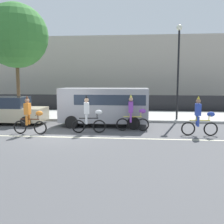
# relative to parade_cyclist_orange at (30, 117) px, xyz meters

# --- Properties ---
(ground_plane) EXTENTS (80.00, 80.00, 0.00)m
(ground_plane) POSITION_rel_parade_cyclist_orange_xyz_m (1.36, 0.01, -0.84)
(ground_plane) COLOR #4C4C4F
(road_centre_line) EXTENTS (36.00, 0.14, 0.01)m
(road_centre_line) POSITION_rel_parade_cyclist_orange_xyz_m (1.36, -0.49, -0.84)
(road_centre_line) COLOR beige
(road_centre_line) RESTS_ON ground
(sidewalk_curb) EXTENTS (60.00, 5.00, 0.15)m
(sidewalk_curb) POSITION_rel_parade_cyclist_orange_xyz_m (1.36, 6.51, -0.77)
(sidewalk_curb) COLOR #ADAAA3
(sidewalk_curb) RESTS_ON ground
(fence_line) EXTENTS (40.00, 0.08, 1.40)m
(fence_line) POSITION_rel_parade_cyclist_orange_xyz_m (1.36, 9.41, -0.14)
(fence_line) COLOR black
(fence_line) RESTS_ON ground
(building_backdrop) EXTENTS (28.00, 8.00, 6.98)m
(building_backdrop) POSITION_rel_parade_cyclist_orange_xyz_m (1.83, 18.01, 2.65)
(building_backdrop) COLOR #B2A899
(building_backdrop) RESTS_ON ground
(parade_cyclist_orange) EXTENTS (1.72, 0.50, 1.92)m
(parade_cyclist_orange) POSITION_rel_parade_cyclist_orange_xyz_m (0.00, 0.00, 0.00)
(parade_cyclist_orange) COLOR black
(parade_cyclist_orange) RESTS_ON ground
(parade_cyclist_zebra) EXTENTS (1.72, 0.50, 1.92)m
(parade_cyclist_zebra) POSITION_rel_parade_cyclist_orange_xyz_m (2.82, 0.60, 0.00)
(parade_cyclist_zebra) COLOR black
(parade_cyclist_zebra) RESTS_ON ground
(parade_cyclist_purple) EXTENTS (1.72, 0.50, 1.92)m
(parade_cyclist_purple) POSITION_rel_parade_cyclist_orange_xyz_m (5.01, 1.32, 0.00)
(parade_cyclist_purple) COLOR black
(parade_cyclist_purple) RESTS_ON ground
(parade_cyclist_cobalt) EXTENTS (1.72, 0.50, 1.92)m
(parade_cyclist_cobalt) POSITION_rel_parade_cyclist_orange_xyz_m (8.21, 0.44, 0.00)
(parade_cyclist_cobalt) COLOR black
(parade_cyclist_cobalt) RESTS_ON ground
(parked_van_grey) EXTENTS (5.00, 2.22, 2.18)m
(parked_van_grey) POSITION_rel_parade_cyclist_orange_xyz_m (3.41, 2.71, 0.44)
(parked_van_grey) COLOR #99999E
(parked_van_grey) RESTS_ON ground
(parked_car_beige) EXTENTS (4.10, 1.92, 1.64)m
(parked_car_beige) POSITION_rel_parade_cyclist_orange_xyz_m (-2.38, 2.80, -0.06)
(parked_car_beige) COLOR beige
(parked_car_beige) RESTS_ON ground
(street_lamp_post) EXTENTS (0.36, 0.36, 5.86)m
(street_lamp_post) POSITION_rel_parade_cyclist_orange_xyz_m (7.74, 4.63, 3.15)
(street_lamp_post) COLOR black
(street_lamp_post) RESTS_ON sidewalk_curb
(street_tree_near_lamp) EXTENTS (4.35, 4.35, 7.66)m
(street_tree_near_lamp) POSITION_rel_parade_cyclist_orange_xyz_m (-3.07, 5.39, 4.78)
(street_tree_near_lamp) COLOR brown
(street_tree_near_lamp) RESTS_ON sidewalk_curb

